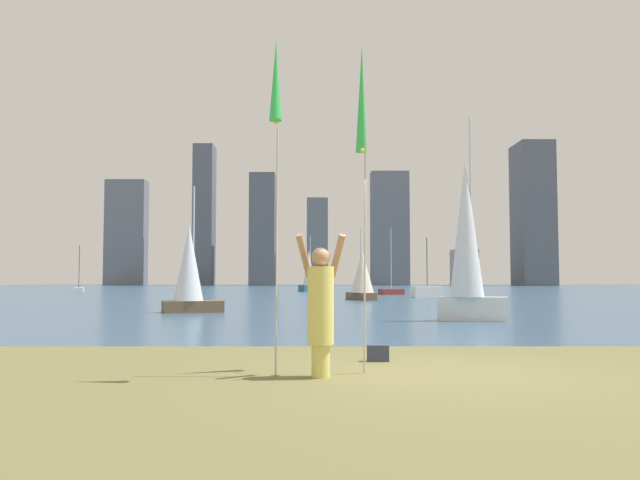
{
  "coord_description": "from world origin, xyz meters",
  "views": [
    {
      "loc": [
        -1.58,
        -8.51,
        1.24
      ],
      "look_at": [
        -1.58,
        8.93,
        2.28
      ],
      "focal_mm": 36.1,
      "sensor_mm": 36.0,
      "label": 1
    }
  ],
  "objects_px": {
    "kite_flag_left": "(276,90)",
    "sailboat_3": "(467,240)",
    "person": "(321,306)",
    "sailboat_2": "(362,276)",
    "kite_flag_right": "(362,106)",
    "sailboat_4": "(79,289)",
    "sailboat_5": "(310,273)",
    "sailboat_6": "(190,272)",
    "bag": "(378,353)",
    "sailboat_7": "(428,292)",
    "sailboat_1": "(392,291)"
  },
  "relations": [
    {
      "from": "sailboat_3",
      "to": "kite_flag_right",
      "type": "bearing_deg",
      "value": -110.45
    },
    {
      "from": "sailboat_3",
      "to": "sailboat_4",
      "type": "xyz_separation_m",
      "value": [
        -27.0,
        41.74,
        -2.12
      ]
    },
    {
      "from": "person",
      "to": "bag",
      "type": "distance_m",
      "value": 1.93
    },
    {
      "from": "kite_flag_left",
      "to": "kite_flag_right",
      "type": "bearing_deg",
      "value": 32.97
    },
    {
      "from": "sailboat_4",
      "to": "sailboat_6",
      "type": "height_order",
      "value": "sailboat_6"
    },
    {
      "from": "person",
      "to": "sailboat_7",
      "type": "xyz_separation_m",
      "value": [
        6.75,
        32.46,
        -0.52
      ]
    },
    {
      "from": "person",
      "to": "sailboat_5",
      "type": "distance_m",
      "value": 51.32
    },
    {
      "from": "bag",
      "to": "person",
      "type": "bearing_deg",
      "value": -118.92
    },
    {
      "from": "bag",
      "to": "sailboat_6",
      "type": "height_order",
      "value": "sailboat_6"
    },
    {
      "from": "sailboat_2",
      "to": "bag",
      "type": "bearing_deg",
      "value": -93.25
    },
    {
      "from": "person",
      "to": "sailboat_6",
      "type": "xyz_separation_m",
      "value": [
        -4.74,
        15.23,
        0.57
      ]
    },
    {
      "from": "kite_flag_left",
      "to": "person",
      "type": "bearing_deg",
      "value": 8.47
    },
    {
      "from": "bag",
      "to": "sailboat_1",
      "type": "relative_size",
      "value": 0.06
    },
    {
      "from": "sailboat_2",
      "to": "person",
      "type": "bearing_deg",
      "value": -94.79
    },
    {
      "from": "sailboat_4",
      "to": "kite_flag_right",
      "type": "bearing_deg",
      "value": -65.79
    },
    {
      "from": "sailboat_7",
      "to": "bag",
      "type": "bearing_deg",
      "value": -100.8
    },
    {
      "from": "sailboat_3",
      "to": "sailboat_5",
      "type": "xyz_separation_m",
      "value": [
        -5.31,
        40.64,
        -0.63
      ]
    },
    {
      "from": "bag",
      "to": "sailboat_5",
      "type": "xyz_separation_m",
      "value": [
        -1.86,
        49.75,
        1.6
      ]
    },
    {
      "from": "sailboat_3",
      "to": "sailboat_6",
      "type": "bearing_deg",
      "value": 153.16
    },
    {
      "from": "sailboat_4",
      "to": "person",
      "type": "bearing_deg",
      "value": -66.58
    },
    {
      "from": "kite_flag_right",
      "to": "sailboat_4",
      "type": "bearing_deg",
      "value": 114.21
    },
    {
      "from": "kite_flag_right",
      "to": "sailboat_6",
      "type": "height_order",
      "value": "sailboat_6"
    },
    {
      "from": "sailboat_1",
      "to": "sailboat_4",
      "type": "height_order",
      "value": "sailboat_1"
    },
    {
      "from": "person",
      "to": "sailboat_4",
      "type": "bearing_deg",
      "value": 105.26
    },
    {
      "from": "sailboat_1",
      "to": "kite_flag_left",
      "type": "bearing_deg",
      "value": -98.34
    },
    {
      "from": "sailboat_2",
      "to": "sailboat_4",
      "type": "bearing_deg",
      "value": 136.31
    },
    {
      "from": "bag",
      "to": "sailboat_2",
      "type": "relative_size",
      "value": 0.08
    },
    {
      "from": "kite_flag_left",
      "to": "sailboat_2",
      "type": "relative_size",
      "value": 1.04
    },
    {
      "from": "sailboat_3",
      "to": "kite_flag_left",
      "type": "bearing_deg",
      "value": -114.38
    },
    {
      "from": "sailboat_1",
      "to": "sailboat_4",
      "type": "relative_size",
      "value": 1.16
    },
    {
      "from": "kite_flag_right",
      "to": "bag",
      "type": "bearing_deg",
      "value": 72.26
    },
    {
      "from": "bag",
      "to": "kite_flag_left",
      "type": "bearing_deg",
      "value": -131.09
    },
    {
      "from": "sailboat_5",
      "to": "sailboat_1",
      "type": "bearing_deg",
      "value": -59.73
    },
    {
      "from": "sailboat_5",
      "to": "sailboat_7",
      "type": "bearing_deg",
      "value": -67.61
    },
    {
      "from": "bag",
      "to": "sailboat_5",
      "type": "height_order",
      "value": "sailboat_5"
    },
    {
      "from": "kite_flag_left",
      "to": "kite_flag_right",
      "type": "relative_size",
      "value": 0.96
    },
    {
      "from": "person",
      "to": "sailboat_5",
      "type": "relative_size",
      "value": 0.35
    },
    {
      "from": "sailboat_2",
      "to": "sailboat_5",
      "type": "height_order",
      "value": "sailboat_5"
    },
    {
      "from": "sailboat_3",
      "to": "sailboat_5",
      "type": "height_order",
      "value": "sailboat_3"
    },
    {
      "from": "kite_flag_left",
      "to": "sailboat_3",
      "type": "bearing_deg",
      "value": 65.62
    },
    {
      "from": "sailboat_3",
      "to": "sailboat_7",
      "type": "xyz_separation_m",
      "value": [
        2.46,
        21.81,
        -1.99
      ]
    },
    {
      "from": "sailboat_3",
      "to": "person",
      "type": "bearing_deg",
      "value": -111.97
    },
    {
      "from": "sailboat_4",
      "to": "sailboat_6",
      "type": "relative_size",
      "value": 0.95
    },
    {
      "from": "kite_flag_left",
      "to": "bag",
      "type": "xyz_separation_m",
      "value": [
        1.43,
        1.64,
        -3.5
      ]
    },
    {
      "from": "kite_flag_right",
      "to": "sailboat_4",
      "type": "relative_size",
      "value": 1.02
    },
    {
      "from": "kite_flag_left",
      "to": "sailboat_1",
      "type": "distance_m",
      "value": 41.05
    },
    {
      "from": "person",
      "to": "sailboat_2",
      "type": "xyz_separation_m",
      "value": [
        2.38,
        28.44,
        0.47
      ]
    },
    {
      "from": "person",
      "to": "kite_flag_right",
      "type": "bearing_deg",
      "value": 40.79
    },
    {
      "from": "person",
      "to": "bag",
      "type": "height_order",
      "value": "person"
    },
    {
      "from": "sailboat_4",
      "to": "sailboat_5",
      "type": "height_order",
      "value": "sailboat_5"
    }
  ]
}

